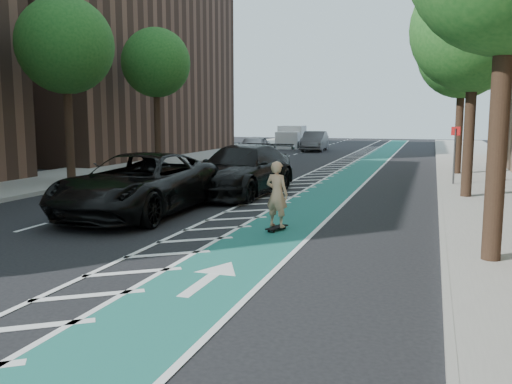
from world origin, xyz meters
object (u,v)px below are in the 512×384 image
at_px(skateboarder, 277,194).
at_px(barrel_a, 201,177).
at_px(suv_far, 242,170).
at_px(suv_near, 140,184).

relative_size(skateboarder, barrel_a, 1.94).
xyz_separation_m(suv_far, barrel_a, (-2.29, 1.50, -0.50)).
xyz_separation_m(skateboarder, suv_far, (-3.04, 5.87, -0.03)).
xyz_separation_m(suv_near, barrel_a, (-0.80, 6.32, -0.50)).
distance_m(skateboarder, suv_far, 6.61).
bearing_deg(barrel_a, suv_far, -33.18).
bearing_deg(skateboarder, suv_far, -47.07).
xyz_separation_m(skateboarder, barrel_a, (-5.33, 7.37, -0.54)).
distance_m(suv_near, suv_far, 5.05).
distance_m(suv_far, barrel_a, 2.79).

